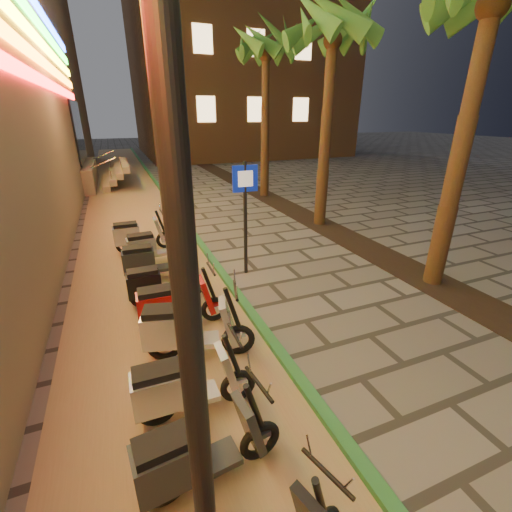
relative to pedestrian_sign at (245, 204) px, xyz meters
name	(u,v)px	position (x,y,z in m)	size (l,w,h in m)	color
ground	(361,379)	(0.30, -4.14, -1.76)	(120.00, 120.00, 0.00)	#474442
parking_strip	(134,220)	(-2.30, 5.86, -1.75)	(3.40, 60.00, 0.01)	#8C7251
green_curb	(179,214)	(-0.60, 5.86, -1.71)	(0.18, 60.00, 0.10)	#256232
planting_strip	(353,241)	(3.90, 0.86, -1.75)	(1.20, 40.00, 0.02)	black
apartment_block	(233,8)	(9.30, 27.86, 10.74)	(18.00, 16.06, 25.00)	brown
palm_b	(494,0)	(3.90, -2.14, 3.75)	(2.97, 3.02, 6.66)	#472D19
palm_c	(333,39)	(3.90, 2.86, 3.97)	(2.97, 3.02, 6.91)	#472D19
palm_d	(266,55)	(3.90, 7.86, 4.19)	(2.97, 3.02, 7.16)	#472D19
pedestrian_sign	(245,204)	(0.00, 0.00, 0.00)	(0.60, 0.10, 2.71)	black
scooter_3	(194,455)	(-2.36, -4.81, -1.26)	(1.62, 0.61, 1.14)	black
scooter_4	(181,387)	(-2.31, -3.83, -1.27)	(1.59, 0.56, 1.13)	black
scooter_5	(185,330)	(-2.03, -2.68, -1.22)	(1.76, 0.87, 1.24)	black
scooter_6	(172,305)	(-2.09, -1.78, -1.26)	(1.62, 0.57, 1.14)	black
scooter_7	(156,284)	(-2.24, -0.76, -1.28)	(1.54, 0.54, 1.09)	black
scooter_8	(150,261)	(-2.22, 0.40, -1.25)	(1.66, 0.58, 1.17)	black
scooter_9	(152,247)	(-2.09, 1.37, -1.26)	(1.63, 0.58, 1.14)	black
scooter_10	(136,235)	(-2.39, 2.47, -1.25)	(1.64, 0.57, 1.16)	black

